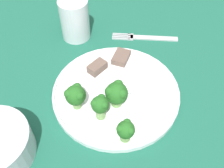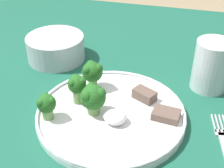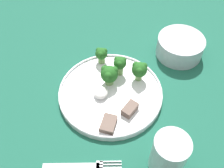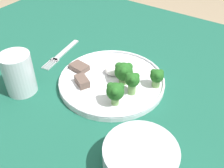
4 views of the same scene
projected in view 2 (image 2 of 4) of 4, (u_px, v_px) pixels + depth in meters
The scene contains 11 objects.
table at pixel (140, 142), 0.65m from camera, with size 1.18×1.09×0.73m.
dinner_plate at pixel (111, 114), 0.57m from camera, with size 0.27×0.27×0.02m.
cream_bowl at pixel (56, 48), 0.74m from camera, with size 0.14×0.14×0.06m.
drinking_glass at pixel (211, 68), 0.63m from camera, with size 0.07×0.07×0.10m.
broccoli_floret_near_rim_left at pixel (77, 86), 0.57m from camera, with size 0.04×0.03×0.06m.
broccoli_floret_center_left at pixel (93, 97), 0.55m from camera, with size 0.05×0.05×0.06m.
broccoli_floret_back_left at pixel (46, 104), 0.54m from camera, with size 0.03×0.03×0.05m.
broccoli_floret_front_left at pixel (92, 72), 0.61m from camera, with size 0.04×0.04×0.06m.
meat_slice_front_slice at pixel (166, 115), 0.55m from camera, with size 0.05×0.04×0.01m.
meat_slice_middle_slice at pixel (145, 95), 0.60m from camera, with size 0.05×0.04×0.02m.
sauce_dollop at pixel (115, 117), 0.54m from camera, with size 0.04×0.04×0.02m.
Camera 2 is at (0.06, -0.47, 1.11)m, focal length 50.00 mm.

